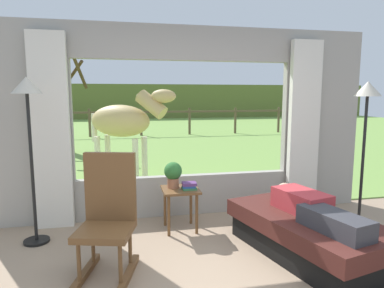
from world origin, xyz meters
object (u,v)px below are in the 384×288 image
Objects in this scene: potted_plant at (173,173)px; side_table at (180,196)px; floor_lamp_left at (28,110)px; horse at (124,122)px; book_stack at (189,186)px; rocking_chair at (108,216)px; recliner_sofa at (307,234)px; reclining_person at (311,207)px; pasture_tree at (65,108)px; floor_lamp_right at (366,110)px.

side_table is at bearing -36.87° from potted_plant.
floor_lamp_left is 1.07× the size of horse.
rocking_chair is at bearing -138.68° from book_stack.
recliner_sofa is 10.53× the size of book_stack.
rocking_chair is at bearing -45.65° from floor_lamp_left.
potted_plant is 1.81× the size of book_stack.
rocking_chair reaches higher than side_table.
potted_plant is at bearing 47.04° from horse.
horse is at bearing 102.34° from potted_plant.
reclining_person is at bearing 61.68° from horse.
pasture_tree is (-3.34, 7.15, 0.77)m from reclining_person.
horse is at bearing -66.88° from pasture_tree.
reclining_person is 7.93m from pasture_tree.
rocking_chair is at bearing -133.56° from side_table.
floor_lamp_right reaches higher than reclining_person.
recliner_sofa is 5.83× the size of potted_plant.
horse reaches higher than side_table.
potted_plant is 0.25m from book_stack.
floor_lamp_left is (-1.75, 0.03, 0.93)m from book_stack.
horse is (-1.79, 3.47, 0.94)m from recliner_sofa.
floor_lamp_right is 4.07m from horse.
side_table is at bearing 1.17° from floor_lamp_left.
recliner_sofa is 1.03× the size of floor_lamp_right.
pasture_tree reaches higher than floor_lamp_left.
floor_lamp_left is 3.89m from floor_lamp_right.
horse is (-0.72, 2.59, 0.59)m from book_stack.
pasture_tree is at bearing -122.19° from horse.
floor_lamp_right is at bearing 79.04° from horse.
book_stack is (-1.07, 0.87, 0.35)m from recliner_sofa.
side_table is 1.63× the size of potted_plant.
rocking_chair reaches higher than reclining_person.
reclining_person is 8.04× the size of book_stack.
rocking_chair is 0.62× the size of floor_lamp_right.
pasture_tree is at bearing 101.19° from reclining_person.
horse is (0.21, 3.41, 0.61)m from rocking_chair.
book_stack is at bearing -0.85° from floor_lamp_left.
horse is (-0.62, 2.53, 0.73)m from side_table.
floor_lamp_left is (-0.82, 0.84, 0.94)m from rocking_chair.
floor_lamp_right reaches higher than book_stack.
pasture_tree is at bearing 109.41° from side_table.
floor_lamp_right is (1.05, 0.61, 0.94)m from reclining_person.
book_stack is 6.67m from pasture_tree.
recliner_sofa is 1.43m from book_stack.
horse is at bearing 67.96° from floor_lamp_left.
recliner_sofa is 1.67m from potted_plant.
recliner_sofa is 2.03m from rocking_chair.
side_table is 2.93× the size of book_stack.
recliner_sofa is at bearing -38.65° from side_table.
floor_lamp_left is at bearing 148.47° from recliner_sofa.
floor_lamp_left is (-1.58, -0.09, 0.79)m from potted_plant.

